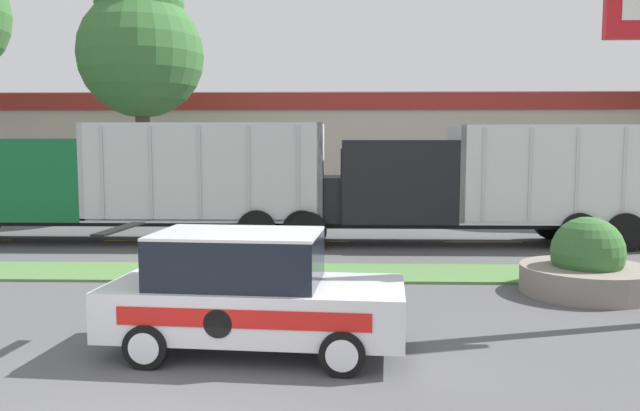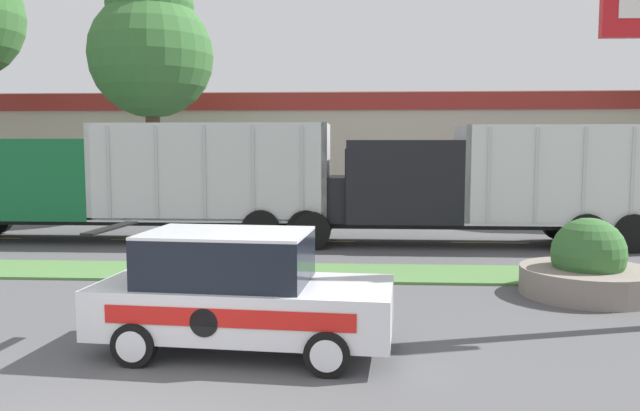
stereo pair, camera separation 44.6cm
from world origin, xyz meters
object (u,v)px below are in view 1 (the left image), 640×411
object	(u,v)px
rally_car	(250,292)
traffic_cone	(233,298)
stone_planter	(587,268)
dump_truck_lead	(441,189)
dump_truck_trail	(86,187)

from	to	relation	value
rally_car	traffic_cone	size ratio (longest dim) A/B	6.88
rally_car	traffic_cone	distance (m)	2.07
rally_car	stone_planter	distance (m)	7.39
rally_car	stone_planter	xyz separation A→B (m)	(6.34, 3.77, -0.36)
dump_truck_lead	rally_car	bearing A→B (deg)	-113.59
dump_truck_trail	rally_car	world-z (taller)	dump_truck_trail
dump_truck_lead	stone_planter	size ratio (longest dim) A/B	4.54
stone_planter	rally_car	bearing A→B (deg)	-149.29
dump_truck_lead	dump_truck_trail	distance (m)	11.01
dump_truck_lead	rally_car	xyz separation A→B (m)	(-4.41, -10.10, -0.80)
dump_truck_trail	rally_car	distance (m)	12.28
rally_car	traffic_cone	world-z (taller)	rally_car
dump_truck_lead	dump_truck_trail	world-z (taller)	dump_truck_trail
traffic_cone	rally_car	bearing A→B (deg)	-73.22
dump_truck_trail	rally_car	size ratio (longest dim) A/B	2.89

